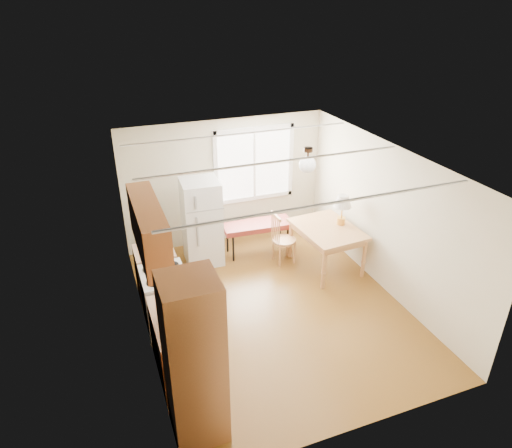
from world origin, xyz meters
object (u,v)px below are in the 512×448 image
refrigerator (202,222)px  bench (258,226)px  chair (280,235)px  dining_table (327,233)px

refrigerator → bench: (1.08, -0.03, -0.26)m
chair → dining_table: bearing=-31.9°
bench → chair: size_ratio=1.36×
refrigerator → bench: 1.12m
refrigerator → dining_table: refrigerator is taller
dining_table → chair: 0.87m
refrigerator → bench: bearing=1.2°
bench → dining_table: dining_table is taller
refrigerator → chair: (1.31, -0.58, -0.24)m
chair → refrigerator: bearing=155.0°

